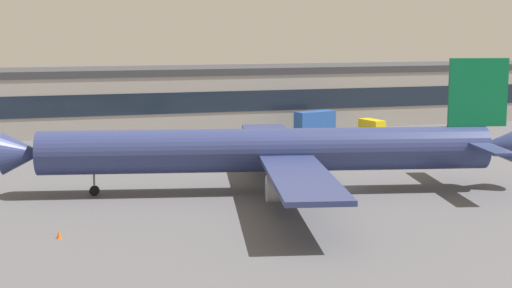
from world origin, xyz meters
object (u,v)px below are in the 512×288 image
(airliner, at_px, (274,150))
(belt_loader, at_px, (472,128))
(catering_truck, at_px, (316,122))
(crew_van, at_px, (372,126))
(traffic_cone_0, at_px, (59,235))

(airliner, bearing_deg, belt_loader, 36.72)
(airliner, height_order, catering_truck, airliner)
(airliner, distance_m, catering_truck, 48.16)
(belt_loader, height_order, crew_van, crew_van)
(catering_truck, xyz_separation_m, crew_van, (9.89, -1.92, -0.83))
(airliner, relative_size, belt_loader, 9.66)
(airliner, relative_size, traffic_cone_0, 90.37)
(crew_van, height_order, traffic_cone_0, crew_van)
(belt_loader, bearing_deg, airliner, -143.28)
(catering_truck, bearing_deg, traffic_cone_0, -129.41)
(catering_truck, relative_size, belt_loader, 1.26)
(airliner, bearing_deg, traffic_cone_0, -152.04)
(traffic_cone_0, bearing_deg, airliner, 27.96)
(catering_truck, relative_size, crew_van, 1.38)
(airliner, relative_size, catering_truck, 7.68)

